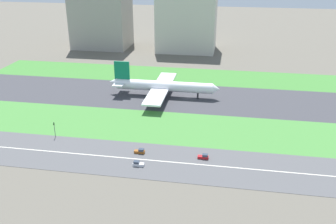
{
  "coord_description": "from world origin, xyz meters",
  "views": [
    {
      "loc": [
        22.55,
        -201.31,
        77.75
      ],
      "look_at": [
        -5.63,
        -36.5,
        6.0
      ],
      "focal_mm": 39.95,
      "sensor_mm": 36.0,
      "label": 1
    }
  ],
  "objects_px": {
    "traffic_light": "(54,129)",
    "hangar_building": "(187,19)",
    "airliner": "(161,86)",
    "car_0": "(140,151)",
    "terminal_building": "(101,16)",
    "fuel_tank_west": "(184,30)",
    "car_1": "(138,164)",
    "car_3": "(204,157)"
  },
  "relations": [
    {
      "from": "airliner",
      "to": "terminal_building",
      "type": "height_order",
      "value": "terminal_building"
    },
    {
      "from": "car_1",
      "to": "fuel_tank_west",
      "type": "bearing_deg",
      "value": -86.94
    },
    {
      "from": "car_0",
      "to": "traffic_light",
      "type": "relative_size",
      "value": 0.61
    },
    {
      "from": "traffic_light",
      "to": "fuel_tank_west",
      "type": "bearing_deg",
      "value": 82.07
    },
    {
      "from": "airliner",
      "to": "car_3",
      "type": "bearing_deg",
      "value": -66.02
    },
    {
      "from": "car_3",
      "to": "terminal_building",
      "type": "relative_size",
      "value": 0.08
    },
    {
      "from": "car_1",
      "to": "traffic_light",
      "type": "distance_m",
      "value": 46.88
    },
    {
      "from": "airliner",
      "to": "car_0",
      "type": "relative_size",
      "value": 14.77
    },
    {
      "from": "car_0",
      "to": "hangar_building",
      "type": "bearing_deg",
      "value": 90.99
    },
    {
      "from": "hangar_building",
      "to": "car_3",
      "type": "bearing_deg",
      "value": -80.69
    },
    {
      "from": "airliner",
      "to": "car_3",
      "type": "relative_size",
      "value": 14.77
    },
    {
      "from": "car_1",
      "to": "terminal_building",
      "type": "xyz_separation_m",
      "value": [
        -79.42,
        192.0,
        25.97
      ]
    },
    {
      "from": "car_0",
      "to": "hangar_building",
      "type": "distance_m",
      "value": 183.77
    },
    {
      "from": "traffic_light",
      "to": "hangar_building",
      "type": "relative_size",
      "value": 0.14
    },
    {
      "from": "terminal_building",
      "to": "traffic_light",
      "type": "bearing_deg",
      "value": -78.23
    },
    {
      "from": "car_3",
      "to": "terminal_building",
      "type": "distance_m",
      "value": 211.46
    },
    {
      "from": "car_1",
      "to": "traffic_light",
      "type": "height_order",
      "value": "traffic_light"
    },
    {
      "from": "car_0",
      "to": "car_3",
      "type": "height_order",
      "value": "same"
    },
    {
      "from": "car_1",
      "to": "traffic_light",
      "type": "xyz_separation_m",
      "value": [
        -43.16,
        17.99,
        3.37
      ]
    },
    {
      "from": "car_3",
      "to": "traffic_light",
      "type": "bearing_deg",
      "value": 173.32
    },
    {
      "from": "car_1",
      "to": "terminal_building",
      "type": "distance_m",
      "value": 209.39
    },
    {
      "from": "airliner",
      "to": "car_3",
      "type": "distance_m",
      "value": 74.61
    },
    {
      "from": "car_1",
      "to": "airliner",
      "type": "bearing_deg",
      "value": -86.2
    },
    {
      "from": "car_0",
      "to": "car_3",
      "type": "relative_size",
      "value": 1.0
    },
    {
      "from": "car_3",
      "to": "fuel_tank_west",
      "type": "relative_size",
      "value": 0.25
    },
    {
      "from": "car_3",
      "to": "airliner",
      "type": "bearing_deg",
      "value": 113.98
    },
    {
      "from": "terminal_building",
      "to": "hangar_building",
      "type": "bearing_deg",
      "value": 0.0
    },
    {
      "from": "airliner",
      "to": "car_0",
      "type": "height_order",
      "value": "airliner"
    },
    {
      "from": "airliner",
      "to": "terminal_building",
      "type": "bearing_deg",
      "value": 123.08
    },
    {
      "from": "hangar_building",
      "to": "airliner",
      "type": "bearing_deg",
      "value": -90.21
    },
    {
      "from": "airliner",
      "to": "car_0",
      "type": "xyz_separation_m",
      "value": [
        3.57,
        -68.0,
        -5.31
      ]
    },
    {
      "from": "car_3",
      "to": "fuel_tank_west",
      "type": "bearing_deg",
      "value": 99.44
    },
    {
      "from": "terminal_building",
      "to": "fuel_tank_west",
      "type": "xyz_separation_m",
      "value": [
        66.76,
        45.0,
        -18.15
      ]
    },
    {
      "from": "car_0",
      "to": "fuel_tank_west",
      "type": "relative_size",
      "value": 0.25
    },
    {
      "from": "terminal_building",
      "to": "hangar_building",
      "type": "relative_size",
      "value": 1.03
    },
    {
      "from": "car_0",
      "to": "car_1",
      "type": "relative_size",
      "value": 1.0
    },
    {
      "from": "car_1",
      "to": "hangar_building",
      "type": "relative_size",
      "value": 0.08
    },
    {
      "from": "car_0",
      "to": "car_3",
      "type": "xyz_separation_m",
      "value": [
        26.67,
        0.0,
        0.0
      ]
    },
    {
      "from": "hangar_building",
      "to": "terminal_building",
      "type": "bearing_deg",
      "value": 180.0
    },
    {
      "from": "car_3",
      "to": "terminal_building",
      "type": "bearing_deg",
      "value": 119.86
    },
    {
      "from": "hangar_building",
      "to": "car_0",
      "type": "bearing_deg",
      "value": -89.01
    },
    {
      "from": "traffic_light",
      "to": "fuel_tank_west",
      "type": "height_order",
      "value": "fuel_tank_west"
    }
  ]
}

